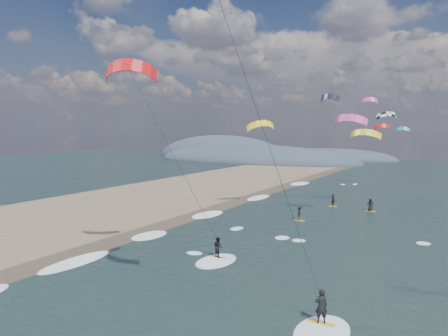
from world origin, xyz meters
The scene contains 9 objects.
ground centered at (0.00, 0.00, 0.00)m, with size 260.00×260.00×0.00m, color black.
sand_strip centered at (-24.00, 10.00, 0.00)m, with size 26.00×240.00×0.00m, color brown.
wet_sand_strip centered at (-12.00, 10.00, 0.00)m, with size 3.00×240.00×0.00m, color #382D23.
coastal_hills centered at (-44.84, 107.86, 0.00)m, with size 80.00×41.00×15.00m.
kitesurfer_near_a centered at (5.51, -0.22, 15.24)m, with size 7.96×9.23×19.62m.
kitesurfer_near_b centered at (-3.89, 7.87, 9.69)m, with size 7.00×8.80×15.12m.
far_kitesurfers centered at (1.28, 32.70, 0.79)m, with size 6.77×11.11×1.61m.
bg_kite_field centered at (0.20, 53.25, 11.53)m, with size 13.55×63.10×7.24m.
shoreline_surf centered at (-10.80, 14.75, 0.00)m, with size 2.40×79.40×0.11m.
Camera 1 is at (14.82, -16.44, 10.03)m, focal length 35.00 mm.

